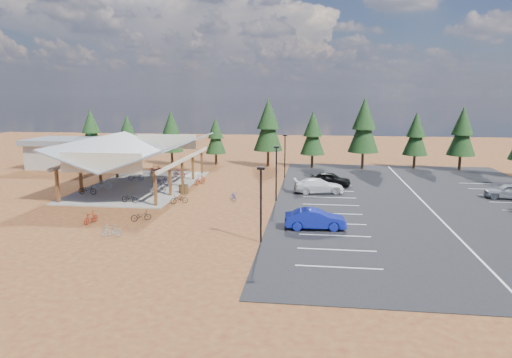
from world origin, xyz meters
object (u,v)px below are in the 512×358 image
Objects in this scene: car_4 at (330,179)px; trash_bin_0 at (182,189)px; lamp_post_1 at (276,170)px; bike_14 at (234,196)px; trash_bin_1 at (185,189)px; car_8 at (509,191)px; bike_0 at (87,190)px; bike_11 at (91,218)px; bike_2 at (136,176)px; bike_7 at (179,173)px; bike_12 at (141,216)px; bike_15 at (200,180)px; bike_3 at (156,169)px; car_3 at (319,186)px; bike_5 at (158,188)px; bike_16 at (179,199)px; bike_1 at (103,184)px; outbuilding at (72,152)px; bike_6 at (161,180)px; lamp_post_2 at (285,153)px; bike_4 at (130,198)px; lamp_post_0 at (261,199)px; car_1 at (315,219)px; bike_13 at (111,231)px; bike_pavilion at (140,151)px.

trash_bin_0 is at bearing 120.45° from car_4.
lamp_post_1 reaches higher than bike_14.
trash_bin_1 is 0.21× the size of car_8.
bike_11 is (5.06, -9.26, -0.13)m from bike_0.
bike_2 is at bearing 125.37° from bike_14.
bike_2 reaches higher than trash_bin_0.
bike_7 is at bearing 91.16° from car_4.
lamp_post_1 reaches higher than bike_12.
bike_15 is (4.51, 15.97, 0.10)m from bike_11.
bike_3 is at bearing 110.54° from bike_14.
bike_14 is 8.89m from car_3.
bike_5 is 1.05× the size of bike_16.
trash_bin_0 is 13.67m from car_3.
bike_1 is 0.40× the size of car_4.
outbuilding reaches higher than bike_6.
bike_4 is (-13.12, -14.67, -2.46)m from lamp_post_2.
bike_0 is at bearing -167.54° from trash_bin_0.
bike_4 is (-3.86, -4.72, 0.06)m from trash_bin_1.
car_8 is (16.59, -3.96, -0.02)m from car_4.
bike_11 is at bearing -145.44° from lamp_post_1.
lamp_post_2 reaches higher than car_4.
bike_3 is at bearing 123.18° from lamp_post_0.
bike_5 is 1.08× the size of bike_11.
car_1 reaches higher than bike_4.
car_8 is at bearing -60.15° from car_1.
bike_6 is at bearing 40.41° from bike_15.
lamp_post_1 is at bearing -72.56° from car_8.
lamp_post_2 is 3.49× the size of bike_13.
bike_0 is 11.70m from bike_15.
car_3 is (3.94, 15.95, -2.21)m from lamp_post_0.
bike_pavilion is 8.30m from bike_3.
bike_6 is 17.86m from bike_13.
car_8 reaches higher than bike_6.
outbuilding is 2.51× the size of car_4.
bike_3 is (-1.07, 7.58, -3.20)m from bike_pavilion.
bike_4 is at bearing -115.63° from bike_0.
lamp_post_0 is (29.00, -28.00, 0.95)m from outbuilding.
lamp_post_0 reaches higher than car_1.
bike_7 is (2.64, 5.17, -3.22)m from bike_pavilion.
bike_16 is 30.94m from car_8.
lamp_post_1 is at bearing 155.25° from car_4.
bike_7 is at bearing 62.93° from bike_pavilion.
lamp_post_2 is 5.71× the size of trash_bin_0.
bike_13 is (5.57, -24.73, -0.18)m from bike_3.
car_4 is (21.25, -4.98, 0.16)m from bike_3.
lamp_post_1 is 16.26m from bike_13.
car_1 reaches higher than bike_7.
bike_13 is 25.22m from car_4.
car_8 is (21.76, 15.64, -2.21)m from lamp_post_0.
trash_bin_1 is 4.64m from bike_15.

